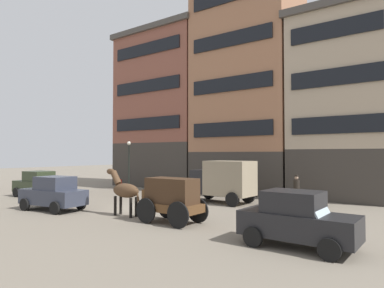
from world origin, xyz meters
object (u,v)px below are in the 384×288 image
at_px(sedan_parked_curb, 54,193).
at_px(fire_hydrant_curbside, 121,184).
at_px(sedan_dark, 297,219).
at_px(pedestrian_officer, 297,188).
at_px(sedan_light, 38,184).
at_px(cargo_wagon, 171,197).
at_px(streetlamp_curbside, 129,158).
at_px(delivery_truck_near, 222,180).
at_px(draft_horse, 124,190).

height_order(sedan_parked_curb, fire_hydrant_curbside, sedan_parked_curb).
xyz_separation_m(sedan_dark, pedestrian_officer, (-2.91, 9.27, 0.07)).
height_order(sedan_light, sedan_parked_curb, same).
xyz_separation_m(cargo_wagon, streetlamp_curbside, (-11.28, 8.41, 1.52)).
distance_m(sedan_parked_curb, pedestrian_officer, 14.04).
height_order(delivery_truck_near, fire_hydrant_curbside, delivery_truck_near).
xyz_separation_m(delivery_truck_near, pedestrian_officer, (4.02, 2.10, -0.44)).
relative_size(sedan_dark, sedan_light, 1.00).
bearing_deg(sedan_parked_curb, cargo_wagon, 8.40).
height_order(cargo_wagon, draft_horse, draft_horse).
bearing_deg(sedan_parked_curb, draft_horse, 13.96).
distance_m(cargo_wagon, streetlamp_curbside, 14.16).
bearing_deg(cargo_wagon, sedan_parked_curb, -171.60).
height_order(draft_horse, delivery_truck_near, delivery_truck_near).
relative_size(cargo_wagon, sedan_dark, 0.78).
bearing_deg(sedan_dark, draft_horse, 175.82).
xyz_separation_m(cargo_wagon, sedan_light, (-13.28, 1.49, -0.23)).
height_order(sedan_dark, streetlamp_curbside, streetlamp_curbside).
xyz_separation_m(draft_horse, streetlamp_curbside, (-8.33, 8.41, 1.40)).
bearing_deg(sedan_dark, fire_hydrant_curbside, 152.94).
xyz_separation_m(sedan_parked_curb, streetlamp_curbside, (-4.01, 9.49, 1.76)).
relative_size(sedan_parked_curb, pedestrian_officer, 2.15).
height_order(cargo_wagon, fire_hydrant_curbside, cargo_wagon).
distance_m(sedan_light, fire_hydrant_curbside, 7.34).
bearing_deg(fire_hydrant_curbside, draft_horse, -42.10).
xyz_separation_m(sedan_dark, sedan_parked_curb, (-13.05, -0.44, 0.00)).
relative_size(draft_horse, sedan_dark, 0.62).
bearing_deg(draft_horse, delivery_truck_near, 74.60).
xyz_separation_m(cargo_wagon, draft_horse, (-2.95, 0.00, 0.12)).
xyz_separation_m(cargo_wagon, fire_hydrant_curbside, (-12.68, 8.79, -0.72)).
relative_size(sedan_dark, sedan_parked_curb, 0.98).
relative_size(draft_horse, streetlamp_curbside, 0.57).
height_order(delivery_truck_near, sedan_parked_curb, delivery_truck_near).
bearing_deg(sedan_parked_curb, streetlamp_curbside, 112.89).
bearing_deg(sedan_light, draft_horse, -8.21).
xyz_separation_m(sedan_light, sedan_parked_curb, (6.00, -2.56, 0.00)).
xyz_separation_m(sedan_light, fire_hydrant_curbside, (0.60, 7.30, -0.49)).
bearing_deg(sedan_dark, sedan_parked_curb, -178.08).
xyz_separation_m(streetlamp_curbside, fire_hydrant_curbside, (-1.40, 0.38, -2.24)).
height_order(sedan_parked_curb, streetlamp_curbside, streetlamp_curbside).
bearing_deg(draft_horse, streetlamp_curbside, 134.72).
distance_m(cargo_wagon, draft_horse, 2.95).
xyz_separation_m(cargo_wagon, delivery_truck_near, (-1.15, 6.53, 0.28)).
bearing_deg(sedan_light, fire_hydrant_curbside, 85.29).
xyz_separation_m(delivery_truck_near, sedan_light, (-12.13, -5.04, -0.51)).
distance_m(draft_horse, fire_hydrant_curbside, 13.14).
bearing_deg(sedan_parked_curb, sedan_dark, 1.92).
bearing_deg(sedan_light, sedan_parked_curb, -23.13).
relative_size(cargo_wagon, sedan_light, 0.78).
bearing_deg(draft_horse, sedan_parked_curb, -166.04).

